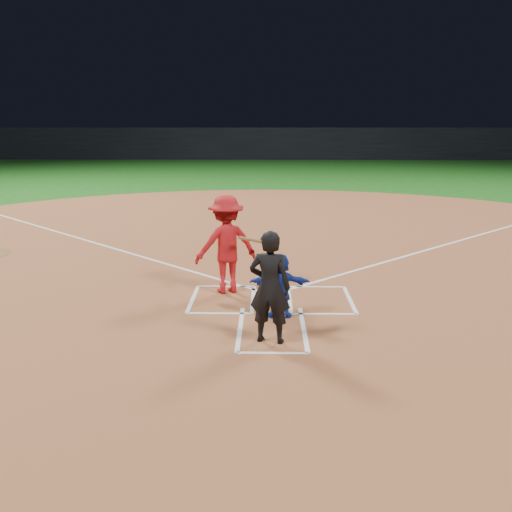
{
  "coord_description": "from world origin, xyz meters",
  "views": [
    {
      "loc": [
        -0.1,
        -11.05,
        3.45
      ],
      "look_at": [
        -0.3,
        -0.4,
        1.0
      ],
      "focal_mm": 40.0,
      "sensor_mm": 36.0,
      "label": 1
    }
  ],
  "objects_px": {
    "home_plate": "(271,299)",
    "batter_at_plate": "(226,244)",
    "catcher": "(280,285)",
    "umpire": "(270,287)"
  },
  "relations": [
    {
      "from": "catcher",
      "to": "batter_at_plate",
      "type": "relative_size",
      "value": 0.59
    },
    {
      "from": "home_plate",
      "to": "batter_at_plate",
      "type": "bearing_deg",
      "value": -28.87
    },
    {
      "from": "umpire",
      "to": "catcher",
      "type": "bearing_deg",
      "value": -86.59
    },
    {
      "from": "umpire",
      "to": "batter_at_plate",
      "type": "distance_m",
      "value": 2.96
    },
    {
      "from": "umpire",
      "to": "batter_at_plate",
      "type": "relative_size",
      "value": 0.9
    },
    {
      "from": "catcher",
      "to": "batter_at_plate",
      "type": "bearing_deg",
      "value": -57.44
    },
    {
      "from": "home_plate",
      "to": "batter_at_plate",
      "type": "xyz_separation_m",
      "value": [
        -0.94,
        0.52,
        1.01
      ]
    },
    {
      "from": "home_plate",
      "to": "batter_at_plate",
      "type": "distance_m",
      "value": 1.47
    },
    {
      "from": "catcher",
      "to": "batter_at_plate",
      "type": "height_order",
      "value": "batter_at_plate"
    },
    {
      "from": "batter_at_plate",
      "to": "home_plate",
      "type": "bearing_deg",
      "value": -28.87
    }
  ]
}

